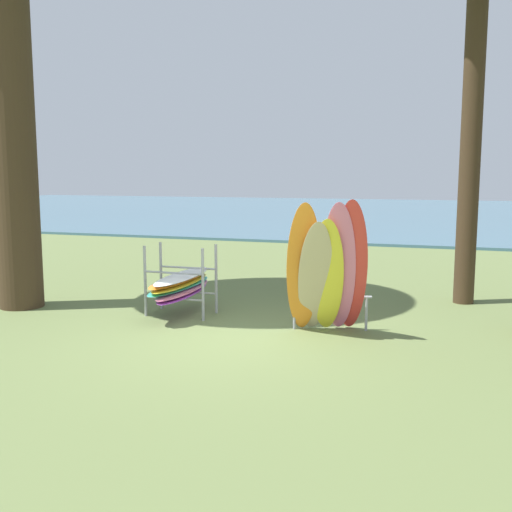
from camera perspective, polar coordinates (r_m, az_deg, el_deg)
name	(u,v)px	position (r m, az deg, el deg)	size (l,w,h in m)	color
ground_plane	(238,338)	(9.20, -1.74, -7.89)	(80.00, 80.00, 0.00)	olive
lake_water	(401,212)	(38.86, 13.72, 4.07)	(80.00, 36.00, 0.10)	#477084
leaning_board_pile	(327,272)	(9.24, 6.85, -1.51)	(1.40, 1.24, 2.15)	orange
board_storage_rack	(181,284)	(10.67, -7.17, -2.69)	(1.15, 2.13, 1.25)	#9EA0A5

